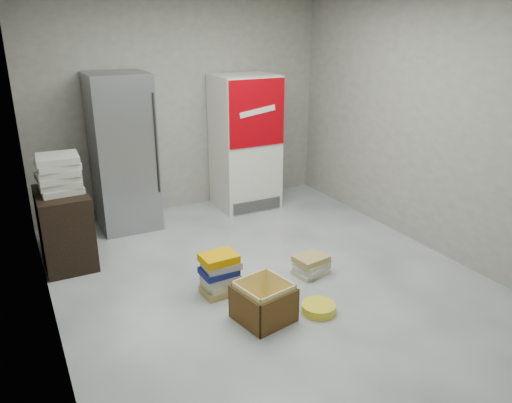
{
  "coord_description": "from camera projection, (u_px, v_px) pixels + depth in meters",
  "views": [
    {
      "loc": [
        -2.16,
        -3.85,
        2.47
      ],
      "look_at": [
        0.18,
        0.7,
        0.6
      ],
      "focal_mm": 35.0,
      "sensor_mm": 36.0,
      "label": 1
    }
  ],
  "objects": [
    {
      "name": "wood_shelf",
      "position": [
        65.0,
        227.0,
        5.27
      ],
      "size": [
        0.5,
        0.8,
        0.8
      ],
      "primitive_type": "cube",
      "color": "black",
      "rests_on": "ground"
    },
    {
      "name": "phonebook_stack_side",
      "position": [
        311.0,
        265.0,
        5.11
      ],
      "size": [
        0.39,
        0.35,
        0.2
      ],
      "rotation": [
        0.0,
        0.0,
        0.2
      ],
      "color": "#C5BF8C",
      "rests_on": "ground"
    },
    {
      "name": "ground",
      "position": [
        272.0,
        282.0,
        4.98
      ],
      "size": [
        5.0,
        5.0,
        0.0
      ],
      "primitive_type": "plane",
      "color": "silver",
      "rests_on": "ground"
    },
    {
      "name": "cardboard_box",
      "position": [
        264.0,
        304.0,
        4.32
      ],
      "size": [
        0.52,
        0.52,
        0.35
      ],
      "rotation": [
        0.0,
        0.0,
        0.21
      ],
      "color": "yellow",
      "rests_on": "ground"
    },
    {
      "name": "phonebook_stack_main",
      "position": [
        220.0,
        274.0,
        4.72
      ],
      "size": [
        0.38,
        0.31,
        0.41
      ],
      "rotation": [
        0.0,
        0.0,
        -0.01
      ],
      "color": "tan",
      "rests_on": "ground"
    },
    {
      "name": "coke_cooler",
      "position": [
        245.0,
        142.0,
        6.77
      ],
      "size": [
        0.8,
        0.73,
        1.8
      ],
      "color": "silver",
      "rests_on": "ground"
    },
    {
      "name": "steel_fridge",
      "position": [
        123.0,
        153.0,
        6.05
      ],
      "size": [
        0.7,
        0.72,
        1.9
      ],
      "color": "#A0A2A8",
      "rests_on": "ground"
    },
    {
      "name": "room_shell",
      "position": [
        274.0,
        101.0,
        4.37
      ],
      "size": [
        4.04,
        5.04,
        2.82
      ],
      "color": "#A29B92",
      "rests_on": "ground"
    },
    {
      "name": "bucket_lid",
      "position": [
        318.0,
        308.0,
        4.46
      ],
      "size": [
        0.38,
        0.38,
        0.08
      ],
      "primitive_type": "cylinder",
      "rotation": [
        0.0,
        0.0,
        -0.27
      ],
      "color": "yellow",
      "rests_on": "ground"
    },
    {
      "name": "supply_box_stack",
      "position": [
        59.0,
        174.0,
        5.07
      ],
      "size": [
        0.45,
        0.43,
        0.39
      ],
      "color": "beige",
      "rests_on": "wood_shelf"
    }
  ]
}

